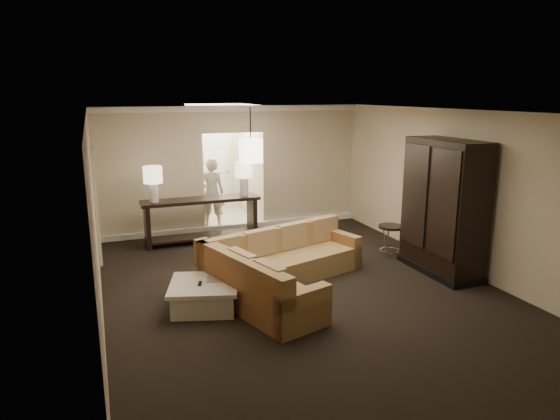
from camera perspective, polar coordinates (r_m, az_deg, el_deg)
name	(u,v)px	position (r m, az deg, el deg)	size (l,w,h in m)	color
ground	(303,291)	(8.04, 2.63, -9.23)	(8.00, 8.00, 0.00)	black
wall_back	(234,169)	(11.34, -5.28, 4.73)	(6.00, 0.04, 2.80)	beige
wall_front	(502,309)	(4.41, 24.08, -10.29)	(6.00, 0.04, 2.80)	beige
wall_left	(95,223)	(7.02, -20.38, -1.37)	(0.04, 8.00, 2.80)	beige
wall_right	(463,192)	(9.20, 20.19, 1.97)	(0.04, 8.00, 2.80)	beige
ceiling	(305,112)	(7.43, 2.87, 11.14)	(6.00, 8.00, 0.02)	silver
crown_molding	(233,109)	(11.17, -5.36, 11.46)	(6.00, 0.10, 0.12)	white
baseboard	(236,226)	(11.56, -5.08, -1.89)	(6.00, 0.10, 0.12)	white
side_door	(96,205)	(9.83, -20.24, 0.56)	(0.05, 0.90, 2.10)	silver
foyer	(220,165)	(12.64, -6.90, 5.11)	(1.44, 2.02, 2.80)	beige
sectional_sofa	(280,269)	(7.98, 0.00, -6.76)	(2.99, 2.92, 0.85)	brown
coffee_table	(204,295)	(7.45, -8.67, -9.57)	(1.20, 1.20, 0.41)	beige
console_table	(201,216)	(10.52, -8.98, -0.72)	(2.43, 0.56, 0.94)	black
armoire	(443,210)	(8.98, 18.15, -0.02)	(0.69, 1.61, 2.32)	black
drink_table	(391,234)	(9.79, 12.55, -2.72)	(0.48, 0.48, 0.60)	black
table_lamp_left	(153,178)	(10.21, -14.32, 3.53)	(0.38, 0.38, 0.72)	silver
table_lamp_right	(244,173)	(10.57, -4.15, 4.23)	(0.38, 0.38, 0.72)	silver
pendant_light	(251,150)	(10.03, -3.36, 6.83)	(0.38, 0.38, 1.09)	black
person	(211,189)	(11.66, -7.84, 2.40)	(0.65, 0.43, 1.80)	beige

